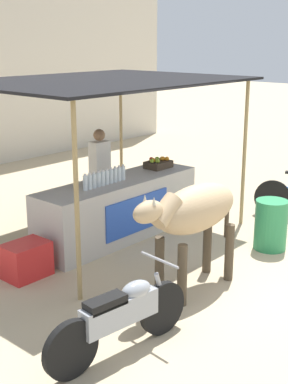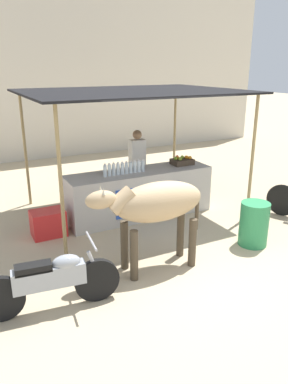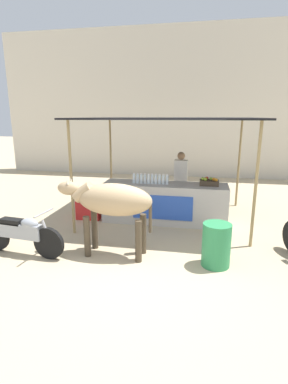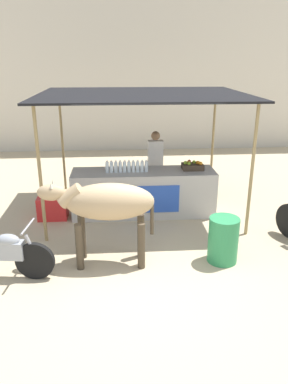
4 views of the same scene
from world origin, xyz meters
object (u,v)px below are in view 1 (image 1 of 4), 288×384
at_px(motorcycle_parked, 121,315).
at_px(fruit_crate, 158,164).
at_px(vendor_behind_counter, 100,175).
at_px(cooler_box, 26,260).
at_px(water_barrel, 271,225).
at_px(stall_counter, 119,209).
at_px(cow, 194,213).

bearing_deg(motorcycle_parked, fruit_crate, 34.74).
xyz_separation_m(vendor_behind_counter, cooler_box, (-2.24, -0.85, -0.61)).
relative_size(fruit_crate, water_barrel, 0.57).
distance_m(stall_counter, cow, 2.21).
distance_m(fruit_crate, motorcycle_parked, 4.23).
relative_size(stall_counter, water_barrel, 3.88).
bearing_deg(water_barrel, fruit_crate, 93.14).
relative_size(water_barrel, motorcycle_parked, 0.43).
relative_size(fruit_crate, cooler_box, 0.73).
distance_m(vendor_behind_counter, cow, 2.96).
xyz_separation_m(stall_counter, vendor_behind_counter, (0.32, 0.75, 0.37)).
relative_size(fruit_crate, vendor_behind_counter, 0.27).
xyz_separation_m(stall_counter, fruit_crate, (1.05, 0.05, 0.55)).
relative_size(vendor_behind_counter, motorcycle_parked, 0.92).
bearing_deg(stall_counter, water_barrel, -60.86).
xyz_separation_m(fruit_crate, vendor_behind_counter, (-0.72, 0.70, -0.19)).
xyz_separation_m(stall_counter, water_barrel, (1.16, -2.09, -0.09)).
bearing_deg(fruit_crate, cow, -130.91).
xyz_separation_m(vendor_behind_counter, water_barrel, (0.84, -2.84, -0.46)).
distance_m(vendor_behind_counter, motorcycle_parked, 4.13).
bearing_deg(vendor_behind_counter, stall_counter, -113.18).
distance_m(stall_counter, vendor_behind_counter, 0.90).
xyz_separation_m(cooler_box, cow, (1.18, -1.91, 0.79)).
xyz_separation_m(water_barrel, motorcycle_parked, (-3.56, -0.25, 0.04)).
xyz_separation_m(cooler_box, motorcycle_parked, (-0.48, -2.24, 0.19)).
bearing_deg(cooler_box, motorcycle_parked, -102.13).
distance_m(water_barrel, motorcycle_parked, 3.57).
distance_m(cooler_box, water_barrel, 3.67).
height_order(stall_counter, fruit_crate, fruit_crate).
relative_size(stall_counter, vendor_behind_counter, 1.82).
bearing_deg(cow, motorcycle_parked, -168.77).
height_order(stall_counter, motorcycle_parked, stall_counter).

